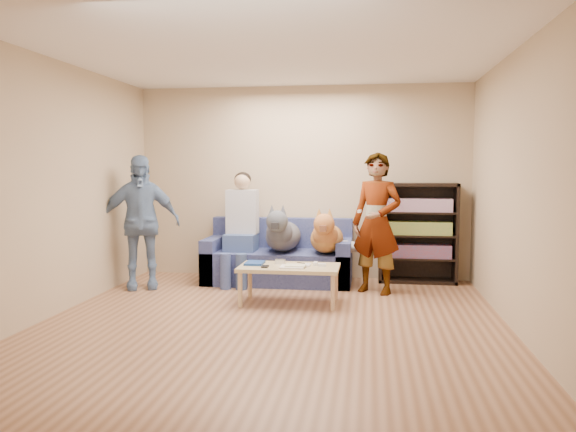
% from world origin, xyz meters
% --- Properties ---
extents(ground, '(5.00, 5.00, 0.00)m').
position_xyz_m(ground, '(0.00, 0.00, 0.00)').
color(ground, brown).
rests_on(ground, ground).
extents(ceiling, '(5.00, 5.00, 0.00)m').
position_xyz_m(ceiling, '(0.00, 0.00, 2.60)').
color(ceiling, white).
rests_on(ceiling, ground).
extents(wall_back, '(4.50, 0.00, 4.50)m').
position_xyz_m(wall_back, '(0.00, 2.50, 1.30)').
color(wall_back, tan).
rests_on(wall_back, ground).
extents(wall_front, '(4.50, 0.00, 4.50)m').
position_xyz_m(wall_front, '(0.00, -2.50, 1.30)').
color(wall_front, tan).
rests_on(wall_front, ground).
extents(wall_left, '(0.00, 5.00, 5.00)m').
position_xyz_m(wall_left, '(-2.25, 0.00, 1.30)').
color(wall_left, tan).
rests_on(wall_left, ground).
extents(wall_right, '(0.00, 5.00, 5.00)m').
position_xyz_m(wall_right, '(2.25, 0.00, 1.30)').
color(wall_right, tan).
rests_on(wall_right, ground).
extents(blanket, '(0.45, 0.38, 0.15)m').
position_xyz_m(blanket, '(0.60, 1.93, 0.51)').
color(blanket, '#AAA9AE').
rests_on(blanket, sofa).
extents(person_standing_right, '(0.73, 0.63, 1.68)m').
position_xyz_m(person_standing_right, '(1.01, 1.61, 0.84)').
color(person_standing_right, gray).
rests_on(person_standing_right, ground).
extents(person_standing_left, '(1.05, 0.74, 1.66)m').
position_xyz_m(person_standing_left, '(-1.89, 1.46, 0.83)').
color(person_standing_left, '#7493BA').
rests_on(person_standing_left, ground).
extents(held_controller, '(0.05, 0.12, 0.03)m').
position_xyz_m(held_controller, '(0.81, 1.41, 1.00)').
color(held_controller, white).
rests_on(held_controller, person_standing_right).
extents(notebook_blue, '(0.20, 0.26, 0.03)m').
position_xyz_m(notebook_blue, '(-0.35, 0.99, 0.43)').
color(notebook_blue, navy).
rests_on(notebook_blue, coffee_table).
extents(papers, '(0.26, 0.20, 0.02)m').
position_xyz_m(papers, '(0.10, 0.84, 0.43)').
color(papers, silver).
rests_on(papers, coffee_table).
extents(magazine, '(0.22, 0.17, 0.01)m').
position_xyz_m(magazine, '(0.13, 0.86, 0.44)').
color(magazine, beige).
rests_on(magazine, coffee_table).
extents(camera_silver, '(0.11, 0.06, 0.05)m').
position_xyz_m(camera_silver, '(-0.07, 1.06, 0.45)').
color(camera_silver, silver).
rests_on(camera_silver, coffee_table).
extents(controller_a, '(0.04, 0.13, 0.03)m').
position_xyz_m(controller_a, '(0.33, 1.04, 0.43)').
color(controller_a, silver).
rests_on(controller_a, coffee_table).
extents(controller_b, '(0.09, 0.06, 0.03)m').
position_xyz_m(controller_b, '(0.41, 0.96, 0.43)').
color(controller_b, white).
rests_on(controller_b, coffee_table).
extents(headphone_cup_a, '(0.07, 0.07, 0.02)m').
position_xyz_m(headphone_cup_a, '(0.25, 0.92, 0.43)').
color(headphone_cup_a, white).
rests_on(headphone_cup_a, coffee_table).
extents(headphone_cup_b, '(0.07, 0.07, 0.02)m').
position_xyz_m(headphone_cup_b, '(0.25, 1.00, 0.43)').
color(headphone_cup_b, white).
rests_on(headphone_cup_b, coffee_table).
extents(pen_orange, '(0.13, 0.06, 0.01)m').
position_xyz_m(pen_orange, '(0.03, 0.78, 0.42)').
color(pen_orange, orange).
rests_on(pen_orange, coffee_table).
extents(pen_black, '(0.13, 0.08, 0.01)m').
position_xyz_m(pen_black, '(0.17, 1.12, 0.42)').
color(pen_black, black).
rests_on(pen_black, coffee_table).
extents(wallet, '(0.07, 0.12, 0.02)m').
position_xyz_m(wallet, '(-0.20, 0.82, 0.43)').
color(wallet, black).
rests_on(wallet, coffee_table).
extents(sofa, '(1.90, 0.85, 0.82)m').
position_xyz_m(sofa, '(-0.25, 2.10, 0.28)').
color(sofa, '#515B93').
rests_on(sofa, ground).
extents(person_seated, '(0.40, 0.73, 1.47)m').
position_xyz_m(person_seated, '(-0.73, 1.97, 0.77)').
color(person_seated, '#41578F').
rests_on(person_seated, sofa).
extents(dog_gray, '(0.44, 1.26, 0.64)m').
position_xyz_m(dog_gray, '(-0.18, 1.93, 0.65)').
color(dog_gray, '#50515B').
rests_on(dog_gray, sofa).
extents(dog_tan, '(0.42, 1.17, 0.60)m').
position_xyz_m(dog_tan, '(0.39, 1.88, 0.64)').
color(dog_tan, '#A56E32').
rests_on(dog_tan, sofa).
extents(coffee_table, '(1.10, 0.60, 0.42)m').
position_xyz_m(coffee_table, '(0.05, 0.94, 0.37)').
color(coffee_table, '#D0BC80').
rests_on(coffee_table, ground).
extents(bookshelf, '(1.00, 0.34, 1.30)m').
position_xyz_m(bookshelf, '(1.55, 2.33, 0.68)').
color(bookshelf, black).
rests_on(bookshelf, ground).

